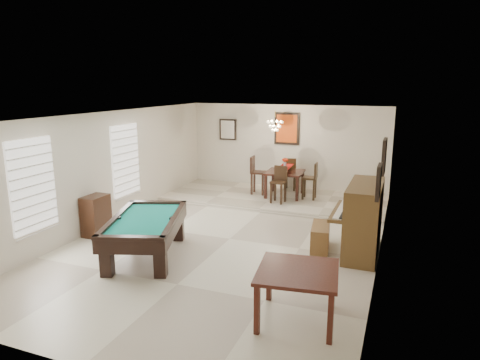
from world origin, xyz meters
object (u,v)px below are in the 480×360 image
Objects in this scene: chandelier at (275,122)px; dining_chair_north at (291,174)px; pool_table at (146,238)px; dining_chair_west at (259,175)px; square_table at (297,295)px; upright_piano at (355,218)px; dining_table at (285,182)px; dining_chair_south at (278,185)px; piano_bench at (320,237)px; apothecary_chest at (96,215)px; flower_vase at (285,162)px; dining_chair_east at (309,181)px.

dining_chair_north is at bearing 77.39° from chandelier.
dining_chair_west reaches higher than pool_table.
chandelier is (-0.22, -0.99, 1.60)m from dining_chair_north.
square_table is 1.00× the size of dining_chair_west.
upright_piano is 1.53× the size of dining_chair_west.
upright_piano is at bearing 81.05° from square_table.
dining_table is 0.73m from dining_chair_south.
dining_chair_south is 1.06m from dining_chair_west.
pool_table reaches higher than piano_bench.
dining_table is at bearing -93.20° from dining_chair_west.
chandelier is at bearing 74.25° from dining_chair_north.
upright_piano reaches higher than apothecary_chest.
piano_bench is at bearing 11.61° from apothecary_chest.
piano_bench is 3.65m from dining_table.
pool_table is 3.39m from piano_bench.
upright_piano reaches higher than piano_bench.
flower_vase is at bearing 106.93° from square_table.
dining_chair_east is (3.74, 4.18, 0.18)m from apothecary_chest.
pool_table is at bearing -105.95° from dining_table.
dining_chair_west is at bearing 63.51° from pool_table.
piano_bench is 3.73m from flower_vase.
apothecary_chest reaches higher than pool_table.
upright_piano reaches higher than dining_chair_south.
dining_chair_east is (-1.12, 5.96, 0.25)m from square_table.
square_table is at bearing -73.07° from dining_table.
flower_vase is (-1.82, 5.99, 0.71)m from square_table.
dining_table is at bearing 54.87° from pool_table.
flower_vase is (-2.27, 3.19, 0.39)m from upright_piano.
apothecary_chest is 0.88× the size of dining_table.
apothecary_chest is 5.83m from dining_chair_north.
chandelier is (-0.25, -0.20, 1.12)m from flower_vase.
pool_table is 1.76m from apothecary_chest.
apothecary_chest is at bearing 140.75° from pool_table.
dining_chair_east is (0.70, -0.03, -0.46)m from flower_vase.
dining_chair_west is at bearing 133.77° from upright_piano.
dining_table is at bearing 54.24° from apothecary_chest.
piano_bench is 4.08m from chandelier.
square_table is 2.75m from piano_bench.
apothecary_chest is 0.90× the size of dining_chair_south.
chandelier is (0.51, -0.18, 1.54)m from dining_chair_west.
dining_chair_south is (0.03, -0.73, -0.47)m from flower_vase.
chandelier reaches higher than flower_vase.
dining_chair_south is (1.40, 4.09, 0.24)m from pool_table.
chandelier is at bearing 109.73° from square_table.
dining_chair_west is 1.07× the size of dining_chair_east.
chandelier is at bearing 130.17° from upright_piano.
apothecary_chest is 0.81× the size of dining_chair_west.
square_table is 2.86m from upright_piano.
upright_piano is 4.19m from chandelier.
dining_chair_north is at bearing 97.48° from dining_chair_south.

